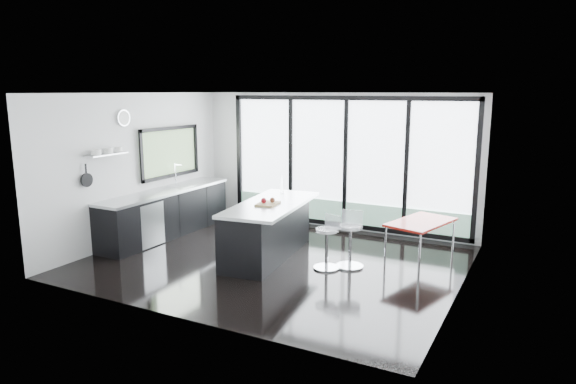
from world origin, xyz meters
The scene contains 11 objects.
floor centered at (0.00, 0.00, 0.00)m, with size 6.00×5.00×0.00m, color black.
ceiling centered at (0.00, 0.00, 2.80)m, with size 6.00×5.00×0.00m, color white.
wall_back centered at (0.27, 2.47, 1.27)m, with size 6.00×0.09×2.80m.
wall_front centered at (0.00, -2.50, 1.40)m, with size 6.00×0.00×2.80m, color silver.
wall_left centered at (-2.97, 0.27, 1.56)m, with size 0.26×5.00×2.80m.
wall_right centered at (3.00, 0.00, 1.40)m, with size 0.00×5.00×2.80m, color silver.
counter_cabinets centered at (-2.67, 0.40, 0.46)m, with size 0.69×3.24×1.36m.
island centered at (-0.23, 0.17, 0.49)m, with size 1.28×2.46×1.25m.
bar_stool_near centered at (0.93, 0.06, 0.34)m, with size 0.42×0.42×0.67m, color silver.
bar_stool_far centered at (1.24, 0.30, 0.36)m, with size 0.45×0.45×0.71m, color silver.
red_table centered at (2.16, 1.20, 0.34)m, with size 0.73×1.28×0.68m, color maroon.
Camera 1 is at (4.04, -7.26, 2.84)m, focal length 32.00 mm.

